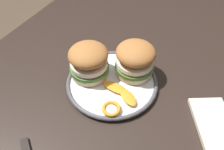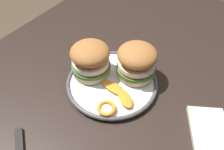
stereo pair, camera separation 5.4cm
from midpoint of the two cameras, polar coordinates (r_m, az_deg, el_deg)
The scene contains 8 objects.
dining_table at distance 0.77m, azimuth 5.55°, elevation -4.84°, with size 1.26×0.95×0.75m.
dinner_plate at distance 0.66m, azimuth 2.32°, elevation -1.93°, with size 0.27×0.27×0.02m.
sandwich_half_left at distance 0.65m, azimuth -3.14°, elevation 4.01°, with size 0.15×0.15×0.10m.
sandwich_half_right at distance 0.64m, azimuth 8.48°, elevation 3.22°, with size 0.16×0.16×0.10m.
orange_peel_curled at distance 0.59m, azimuth 1.24°, elevation -8.56°, with size 0.07×0.07×0.01m.
orange_peel_strip_long at distance 0.61m, azimuth 5.88°, elevation -6.07°, with size 0.06×0.07×0.01m.
orange_peel_strip_short at distance 0.63m, azimuth 2.92°, elevation -3.33°, with size 0.04×0.08×0.01m.
folded_napkin at distance 0.62m, azimuth 26.08°, elevation -13.90°, with size 0.16×0.09×0.01m, color beige.
Camera 2 is at (0.43, 0.23, 1.25)m, focal length 36.13 mm.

